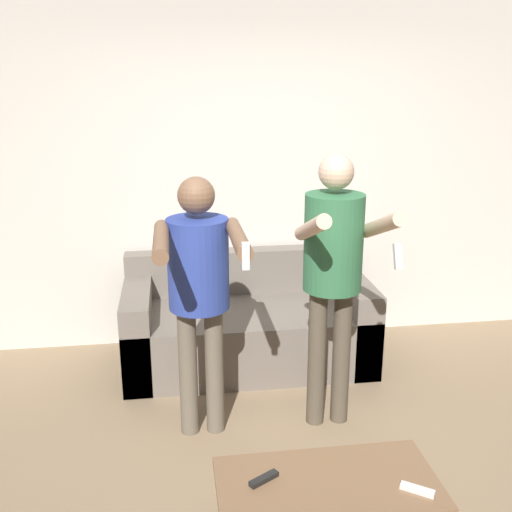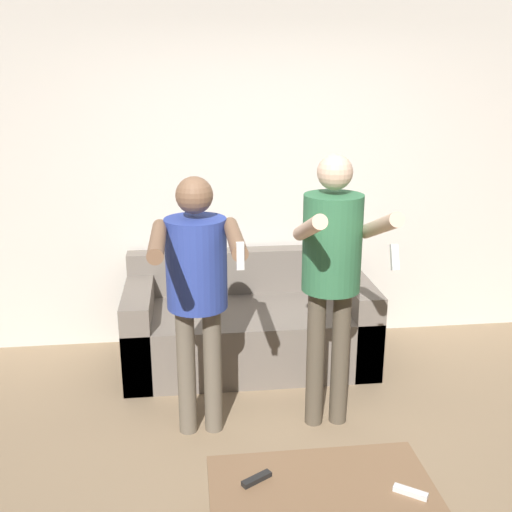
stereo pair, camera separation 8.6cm
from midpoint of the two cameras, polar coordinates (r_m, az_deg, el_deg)
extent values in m
plane|color=#937A5B|center=(3.42, 5.90, -21.23)|extent=(14.00, 14.00, 0.00)
cube|color=silver|center=(4.72, 1.13, 7.72)|extent=(6.40, 0.06, 2.70)
cube|color=slate|center=(4.55, -0.10, -7.54)|extent=(1.81, 0.88, 0.45)
cube|color=slate|center=(4.74, -0.61, -1.38)|extent=(1.81, 0.16, 0.35)
cube|color=slate|center=(4.50, -10.43, -6.82)|extent=(0.20, 0.88, 0.64)
cube|color=slate|center=(4.67, 9.84, -5.88)|extent=(0.20, 0.88, 0.64)
cylinder|color=#6B6051|center=(3.66, -5.96, -10.80)|extent=(0.11, 0.11, 0.82)
cylinder|color=#6B6051|center=(3.67, -3.46, -10.70)|extent=(0.11, 0.11, 0.82)
cylinder|color=#2D429E|center=(3.40, -4.98, -0.71)|extent=(0.35, 0.35, 0.52)
sphere|color=brown|center=(3.31, -5.15, 5.78)|extent=(0.21, 0.21, 0.21)
cylinder|color=brown|center=(3.05, -8.55, 1.50)|extent=(0.08, 0.61, 0.09)
cylinder|color=brown|center=(3.06, -1.24, 1.75)|extent=(0.08, 0.61, 0.09)
cube|color=white|center=(2.77, -0.62, 0.00)|extent=(0.04, 0.03, 0.13)
cylinder|color=brown|center=(3.73, 6.34, -9.65)|extent=(0.11, 0.11, 0.89)
cylinder|color=brown|center=(3.77, 8.67, -9.47)|extent=(0.11, 0.11, 0.89)
cylinder|color=#337047|center=(3.49, 7.97, 1.22)|extent=(0.34, 0.34, 0.57)
sphere|color=beige|center=(3.40, 8.26, 7.90)|extent=(0.20, 0.20, 0.20)
cylinder|color=beige|center=(3.17, 5.85, 2.64)|extent=(0.08, 0.53, 0.27)
cylinder|color=beige|center=(3.27, 12.45, 2.79)|extent=(0.08, 0.53, 0.27)
cube|color=white|center=(3.07, 13.84, -0.12)|extent=(0.04, 0.07, 0.13)
cube|color=#846042|center=(2.92, 7.07, -20.91)|extent=(1.01, 0.51, 0.04)
cylinder|color=#846042|center=(3.13, -2.97, -21.71)|extent=(0.04, 0.04, 0.31)
cylinder|color=#846042|center=(3.31, 14.36, -19.92)|extent=(0.04, 0.04, 0.31)
cube|color=white|center=(2.91, 15.38, -20.87)|extent=(0.14, 0.12, 0.02)
cube|color=black|center=(2.89, 0.97, -20.47)|extent=(0.15, 0.11, 0.02)
camera|label=1|loc=(0.04, -89.36, 0.20)|focal=42.00mm
camera|label=2|loc=(0.04, 90.64, -0.20)|focal=42.00mm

